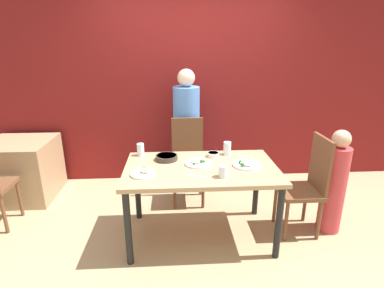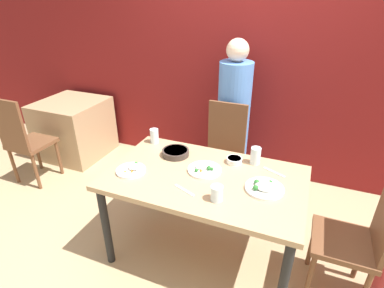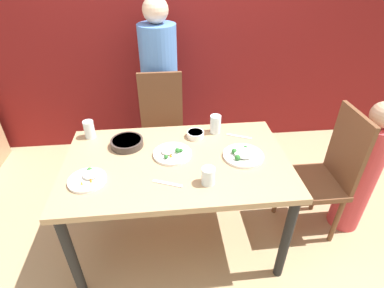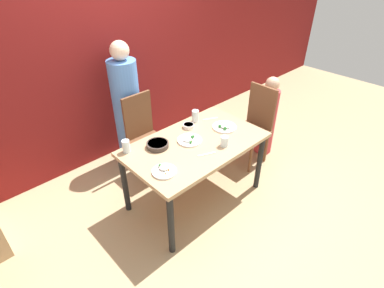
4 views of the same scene
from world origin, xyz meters
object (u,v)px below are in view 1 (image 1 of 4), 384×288
(person_child, at_px, (334,185))
(bowl_curry, at_px, (167,157))
(chair_child_spot, at_px, (307,183))
(person_adult, at_px, (186,136))
(chair_adult_spot, at_px, (188,158))
(plate_rice_adult, at_px, (246,164))
(glass_water_tall, at_px, (223,171))

(person_child, relative_size, bowl_curry, 4.93)
(chair_child_spot, relative_size, person_adult, 0.65)
(person_adult, relative_size, bowl_curry, 7.15)
(chair_adult_spot, xyz_separation_m, person_child, (1.43, -0.75, -0.03))
(chair_adult_spot, height_order, chair_child_spot, same)
(plate_rice_adult, bearing_deg, person_child, 2.27)
(person_adult, relative_size, plate_rice_adult, 5.95)
(bowl_curry, bearing_deg, chair_adult_spot, 67.59)
(chair_child_spot, distance_m, bowl_curry, 1.42)
(person_adult, distance_m, person_child, 1.80)
(glass_water_tall, bearing_deg, person_adult, 100.68)
(chair_adult_spot, bearing_deg, person_child, -27.74)
(chair_child_spot, xyz_separation_m, plate_rice_adult, (-0.63, -0.04, 0.23))
(glass_water_tall, bearing_deg, chair_adult_spot, 104.02)
(person_adult, distance_m, bowl_curry, 0.94)
(chair_adult_spot, xyz_separation_m, person_adult, (-0.00, 0.33, 0.19))
(bowl_curry, distance_m, glass_water_tall, 0.66)
(person_child, relative_size, glass_water_tall, 10.30)
(person_child, distance_m, plate_rice_adult, 0.95)
(chair_adult_spot, distance_m, person_child, 1.61)
(plate_rice_adult, bearing_deg, glass_water_tall, -139.00)
(chair_child_spot, bearing_deg, person_child, 90.00)
(chair_adult_spot, xyz_separation_m, plate_rice_adult, (0.52, -0.79, 0.23))
(chair_adult_spot, bearing_deg, plate_rice_adult, -56.74)
(person_child, bearing_deg, chair_adult_spot, 152.26)
(chair_adult_spot, height_order, bowl_curry, chair_adult_spot)
(chair_adult_spot, xyz_separation_m, glass_water_tall, (0.25, -1.02, 0.27))
(chair_adult_spot, bearing_deg, bowl_curry, -112.41)
(chair_child_spot, relative_size, bowl_curry, 4.62)
(person_child, bearing_deg, plate_rice_adult, -177.73)
(chair_child_spot, relative_size, plate_rice_adult, 3.85)
(chair_adult_spot, bearing_deg, person_adult, 90.00)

